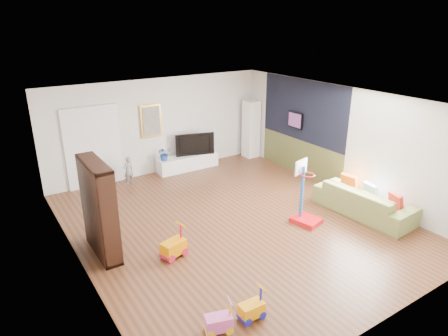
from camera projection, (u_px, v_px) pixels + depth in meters
floor at (234, 222)px, 8.82m from camera, size 6.50×7.50×0.00m
ceiling at (235, 101)px, 7.87m from camera, size 6.50×7.50×0.00m
wall_back at (159, 126)px, 11.28m from camera, size 6.50×0.00×2.70m
wall_front at (391, 245)px, 5.41m from camera, size 6.50×0.00×2.70m
wall_left at (75, 201)px, 6.68m from camera, size 0.00×7.50×2.70m
wall_right at (341, 140)px, 10.01m from camera, size 0.00×7.50×2.70m
navy_accent at (303, 110)px, 10.92m from camera, size 0.01×3.20×1.70m
olive_wainscot at (299, 157)px, 11.40m from camera, size 0.01×3.20×1.00m
doorway at (93, 148)px, 10.38m from camera, size 1.45×0.06×2.10m
painting_back at (151, 121)px, 11.05m from camera, size 0.62×0.06×0.92m
artwork_right at (295, 120)px, 11.15m from camera, size 0.04×0.56×0.46m
media_console at (188, 162)px, 11.82m from camera, size 1.86×0.47×0.43m
tall_cabinet at (251, 129)px, 12.68m from camera, size 0.43×0.43×1.82m
bookshelf at (99, 209)px, 7.37m from camera, size 0.33×1.27×1.85m
sofa at (364, 201)px, 9.06m from camera, size 1.03×2.31×0.66m
basketball_hoop at (308, 193)px, 8.55m from camera, size 0.62×0.70×1.43m
ride_on_yellow at (173, 242)px, 7.44m from camera, size 0.52×0.40×0.62m
ride_on_orange at (252, 305)px, 5.91m from camera, size 0.38×0.24×0.50m
ride_on_pink at (218, 317)px, 5.65m from camera, size 0.44×0.34×0.51m
child at (128, 171)px, 10.68m from camera, size 0.32×0.24×0.79m
tv at (194, 143)px, 11.75m from camera, size 1.14×0.46×0.66m
vase_plant at (164, 153)px, 11.26m from camera, size 0.38×0.33×0.42m
pillow_left at (396, 201)px, 8.61m from camera, size 0.18×0.37×0.36m
pillow_center at (371, 191)px, 9.11m from camera, size 0.16×0.38×0.37m
pillow_right at (349, 182)px, 9.60m from camera, size 0.16×0.41×0.40m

